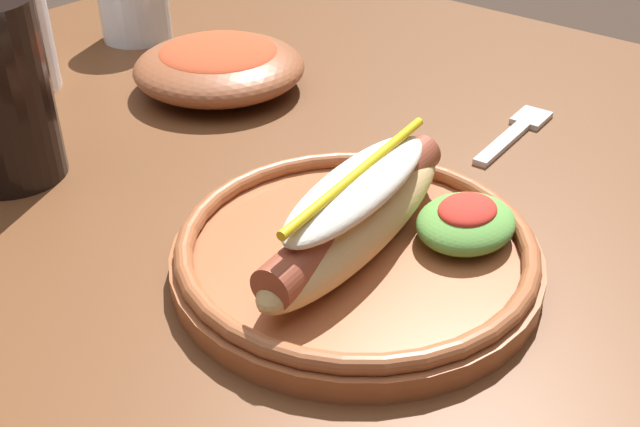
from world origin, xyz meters
TOP-DOWN VIEW (x-y plane):
  - dining_table at (0.00, 0.00)m, footprint 1.10×0.88m
  - hot_dog_plate at (0.04, -0.17)m, footprint 0.24×0.24m
  - fork at (0.27, -0.15)m, footprint 0.12×0.03m
  - extra_cup at (0.05, 0.26)m, footprint 0.08×0.08m
  - side_bowl at (0.18, 0.11)m, footprint 0.16×0.16m

SIDE VIEW (x-z plane):
  - dining_table at x=0.00m, z-range 0.26..1.00m
  - fork at x=0.27m, z-range 0.74..0.74m
  - hot_dog_plate at x=0.04m, z-range 0.72..0.80m
  - side_bowl at x=0.18m, z-range 0.74..0.79m
  - extra_cup at x=0.05m, z-range 0.74..0.87m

